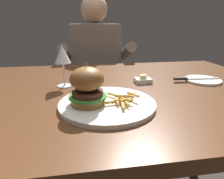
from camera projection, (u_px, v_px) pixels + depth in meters
The scene contains 9 objects.
dining_table at pixel (108, 104), 0.84m from camera, with size 1.48×0.95×0.74m.
main_plate at pixel (107, 104), 0.64m from camera, with size 0.31×0.31×0.01m, color white.
burger_sandwich at pixel (87, 86), 0.60m from camera, with size 0.12×0.12×0.13m.
fries_pile at pixel (122, 99), 0.63m from camera, with size 0.12×0.14×0.03m.
wine_glass at pixel (63, 56), 0.79m from camera, with size 0.07×0.07×0.17m.
bread_plate at pixel (203, 80), 0.90m from camera, with size 0.16×0.16×0.01m, color white.
table_knife at pixel (192, 79), 0.89m from camera, with size 0.21×0.03×0.01m.
butter_dish at pixel (143, 80), 0.88m from camera, with size 0.07×0.06×0.04m.
diner_person at pixel (96, 79), 1.58m from camera, with size 0.51×0.36×1.18m.
Camera 1 is at (-0.11, -0.77, 1.00)m, focal length 32.00 mm.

